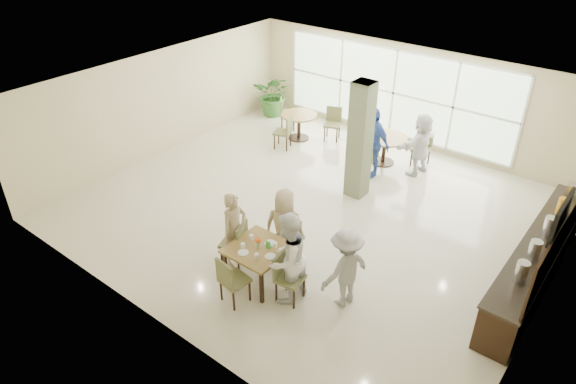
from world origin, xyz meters
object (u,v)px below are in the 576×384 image
Objects in this scene: teen_left at (235,230)px; teen_standing at (346,268)px; main_table at (259,251)px; teen_far at (285,227)px; round_table_left at (299,120)px; adult_a at (372,142)px; buffet_counter at (539,258)px; teen_right at (287,258)px; adult_b at (421,144)px; adult_standing at (358,113)px; round_table_right at (385,143)px; potted_plant at (274,94)px.

teen_standing is at bearing -76.79° from teen_left.
teen_far is (0.01, 0.75, 0.14)m from main_table.
adult_a is (2.73, -0.60, 0.34)m from round_table_left.
buffet_counter is at bearing 152.09° from teen_standing.
adult_b is at bearing -177.87° from teen_right.
main_table is 0.65× the size of teen_far.
teen_far is at bearing -70.99° from adult_a.
buffet_counter is at bearing 145.76° from adult_standing.
round_table_right is at bearing 1.83° from teen_left.
potted_plant is at bearing 172.96° from adult_a.
potted_plant is at bearing 127.50° from main_table.
teen_standing is 0.85× the size of adult_a.
adult_a is (-2.05, 4.37, 0.13)m from teen_standing.
teen_right is (0.69, -0.80, 0.08)m from teen_far.
round_table_right is at bearing 3.87° from round_table_left.
round_table_left is 0.59× the size of teen_right.
teen_left is (4.23, -6.30, 0.10)m from potted_plant.
adult_standing reaches higher than teen_standing.
potted_plant is 5.41m from adult_b.
round_table_right is at bearing -142.49° from teen_standing.
teen_right is at bearing -77.89° from round_table_right.
teen_far reaches higher than round_table_right.
teen_standing is 0.94× the size of adult_b.
teen_standing is at bearing -133.43° from buffet_counter.
teen_right is 1.15× the size of teen_standing.
teen_standing is (1.55, -0.27, -0.03)m from teen_far.
adult_a reaches higher than adult_b.
round_table_right is (-0.52, 5.64, -0.08)m from main_table.
potted_plant is at bearing 159.98° from buffet_counter.
round_table_left is 3.68m from adult_b.
buffet_counter reaches higher than adult_b.
round_table_left is at bearing -80.11° from teen_far.
potted_plant is at bearing -116.89° from teen_standing.
adult_standing is at bearing 150.57° from buffet_counter.
adult_a is at bearing -139.38° from teen_standing.
potted_plant is (-1.70, 0.94, 0.12)m from round_table_left.
adult_standing reaches higher than potted_plant.
potted_plant is 8.76m from teen_standing.
teen_far is at bearing -84.31° from teen_standing.
buffet_counter is 6.84m from adult_standing.
adult_a is at bearing -166.78° from teen_right.
teen_right is at bearing -4.09° from main_table.
round_table_left is 0.64× the size of adult_b.
teen_left is at bearing -1.48° from adult_b.
teen_standing is (6.47, -5.91, 0.08)m from potted_plant.
adult_b is at bearing 53.92° from adult_a.
teen_left is 6.50m from adult_standing.
buffet_counter is 3.06× the size of teen_standing.
teen_far reaches higher than teen_standing.
buffet_counter is at bearing -17.78° from round_table_left.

